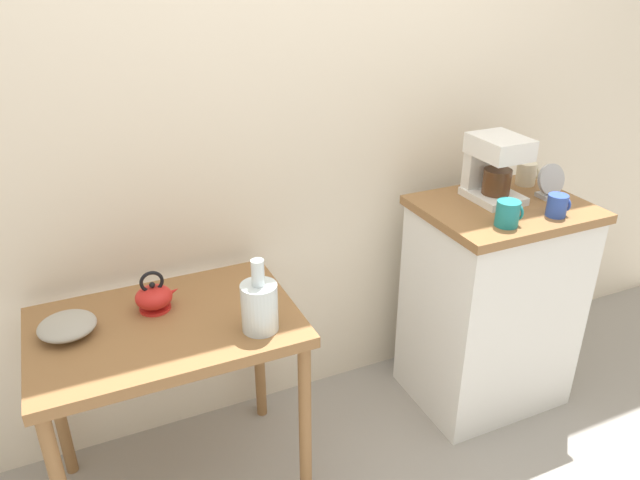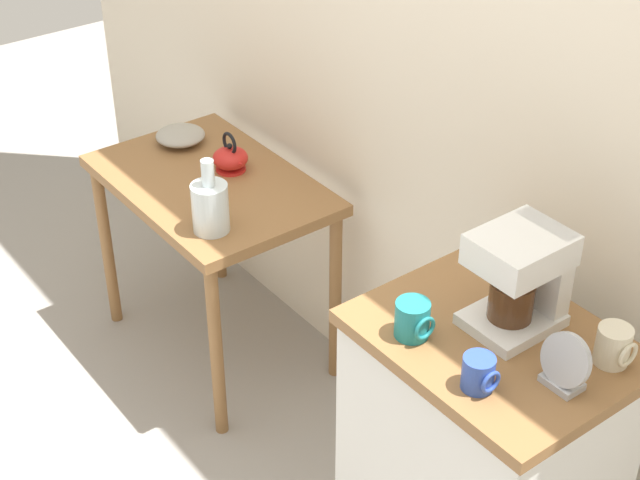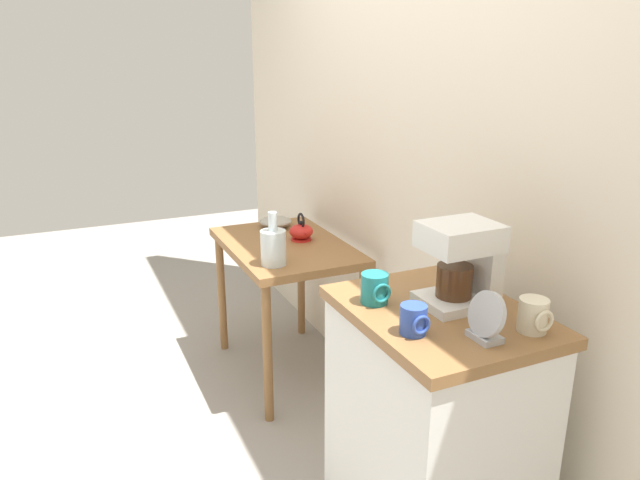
{
  "view_description": "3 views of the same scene",
  "coord_description": "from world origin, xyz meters",
  "px_view_note": "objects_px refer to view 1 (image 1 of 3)",
  "views": [
    {
      "loc": [
        -0.83,
        -1.65,
        1.84
      ],
      "look_at": [
        -0.07,
        0.04,
        0.93
      ],
      "focal_mm": 33.79,
      "sensor_mm": 36.0,
      "label": 1
    },
    {
      "loc": [
        1.94,
        -1.4,
        2.42
      ],
      "look_at": [
        0.09,
        0.0,
        0.88
      ],
      "focal_mm": 55.0,
      "sensor_mm": 36.0,
      "label": 2
    },
    {
      "loc": [
        2.08,
        -0.97,
        1.67
      ],
      "look_at": [
        -0.1,
        0.02,
        0.9
      ],
      "focal_mm": 33.29,
      "sensor_mm": 36.0,
      "label": 3
    }
  ],
  "objects_px": {
    "coffee_maker": "(493,164)",
    "mug_small_cream": "(527,174)",
    "bowl_stoneware": "(67,326)",
    "mug_dark_teal": "(508,213)",
    "glass_carafe_vase": "(259,305)",
    "mug_blue": "(557,205)",
    "table_clock": "(551,183)",
    "teakettle": "(154,297)"
  },
  "relations": [
    {
      "from": "coffee_maker",
      "to": "mug_small_cream",
      "type": "bearing_deg",
      "value": 14.29
    },
    {
      "from": "bowl_stoneware",
      "to": "teakettle",
      "type": "distance_m",
      "value": 0.28
    },
    {
      "from": "glass_carafe_vase",
      "to": "table_clock",
      "type": "height_order",
      "value": "table_clock"
    },
    {
      "from": "mug_dark_teal",
      "to": "mug_small_cream",
      "type": "bearing_deg",
      "value": 40.66
    },
    {
      "from": "teakettle",
      "to": "glass_carafe_vase",
      "type": "height_order",
      "value": "glass_carafe_vase"
    },
    {
      "from": "bowl_stoneware",
      "to": "table_clock",
      "type": "bearing_deg",
      "value": -2.51
    },
    {
      "from": "coffee_maker",
      "to": "mug_small_cream",
      "type": "xyz_separation_m",
      "value": [
        0.24,
        0.06,
        -0.09
      ]
    },
    {
      "from": "glass_carafe_vase",
      "to": "coffee_maker",
      "type": "distance_m",
      "value": 1.12
    },
    {
      "from": "coffee_maker",
      "to": "mug_small_cream",
      "type": "relative_size",
      "value": 2.71
    },
    {
      "from": "bowl_stoneware",
      "to": "teakettle",
      "type": "height_order",
      "value": "teakettle"
    },
    {
      "from": "glass_carafe_vase",
      "to": "mug_dark_teal",
      "type": "distance_m",
      "value": 0.96
    },
    {
      "from": "teakettle",
      "to": "coffee_maker",
      "type": "relative_size",
      "value": 0.58
    },
    {
      "from": "teakettle",
      "to": "glass_carafe_vase",
      "type": "bearing_deg",
      "value": -42.02
    },
    {
      "from": "teakettle",
      "to": "table_clock",
      "type": "bearing_deg",
      "value": -4.34
    },
    {
      "from": "teakettle",
      "to": "mug_small_cream",
      "type": "height_order",
      "value": "mug_small_cream"
    },
    {
      "from": "glass_carafe_vase",
      "to": "mug_small_cream",
      "type": "relative_size",
      "value": 2.6
    },
    {
      "from": "teakettle",
      "to": "coffee_maker",
      "type": "xyz_separation_m",
      "value": [
        1.35,
        -0.03,
        0.29
      ]
    },
    {
      "from": "bowl_stoneware",
      "to": "teakettle",
      "type": "relative_size",
      "value": 1.19
    },
    {
      "from": "mug_dark_teal",
      "to": "coffee_maker",
      "type": "bearing_deg",
      "value": 64.7
    },
    {
      "from": "glass_carafe_vase",
      "to": "mug_small_cream",
      "type": "distance_m",
      "value": 1.34
    },
    {
      "from": "bowl_stoneware",
      "to": "glass_carafe_vase",
      "type": "relative_size",
      "value": 0.72
    },
    {
      "from": "coffee_maker",
      "to": "table_clock",
      "type": "distance_m",
      "value": 0.25
    },
    {
      "from": "mug_dark_teal",
      "to": "mug_blue",
      "type": "relative_size",
      "value": 1.13
    },
    {
      "from": "coffee_maker",
      "to": "table_clock",
      "type": "height_order",
      "value": "coffee_maker"
    },
    {
      "from": "bowl_stoneware",
      "to": "coffee_maker",
      "type": "relative_size",
      "value": 0.69
    },
    {
      "from": "bowl_stoneware",
      "to": "table_clock",
      "type": "relative_size",
      "value": 1.3
    },
    {
      "from": "table_clock",
      "to": "bowl_stoneware",
      "type": "bearing_deg",
      "value": 177.49
    },
    {
      "from": "bowl_stoneware",
      "to": "mug_dark_teal",
      "type": "relative_size",
      "value": 1.89
    },
    {
      "from": "coffee_maker",
      "to": "mug_blue",
      "type": "height_order",
      "value": "coffee_maker"
    },
    {
      "from": "coffee_maker",
      "to": "table_clock",
      "type": "bearing_deg",
      "value": -22.58
    },
    {
      "from": "mug_blue",
      "to": "mug_small_cream",
      "type": "bearing_deg",
      "value": 68.11
    },
    {
      "from": "glass_carafe_vase",
      "to": "coffee_maker",
      "type": "xyz_separation_m",
      "value": [
        1.06,
        0.23,
        0.24
      ]
    },
    {
      "from": "glass_carafe_vase",
      "to": "mug_blue",
      "type": "relative_size",
      "value": 2.97
    },
    {
      "from": "mug_dark_teal",
      "to": "mug_blue",
      "type": "distance_m",
      "value": 0.23
    },
    {
      "from": "bowl_stoneware",
      "to": "table_clock",
      "type": "distance_m",
      "value": 1.87
    },
    {
      "from": "mug_dark_teal",
      "to": "mug_blue",
      "type": "xyz_separation_m",
      "value": [
        0.23,
        -0.01,
        -0.01
      ]
    },
    {
      "from": "mug_small_cream",
      "to": "table_clock",
      "type": "height_order",
      "value": "table_clock"
    },
    {
      "from": "teakettle",
      "to": "mug_blue",
      "type": "distance_m",
      "value": 1.5
    },
    {
      "from": "glass_carafe_vase",
      "to": "mug_dark_teal",
      "type": "relative_size",
      "value": 2.62
    },
    {
      "from": "mug_blue",
      "to": "glass_carafe_vase",
      "type": "bearing_deg",
      "value": 179.11
    },
    {
      "from": "teakettle",
      "to": "glass_carafe_vase",
      "type": "xyz_separation_m",
      "value": [
        0.29,
        -0.26,
        0.04
      ]
    },
    {
      "from": "mug_dark_teal",
      "to": "mug_blue",
      "type": "height_order",
      "value": "mug_dark_teal"
    }
  ]
}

